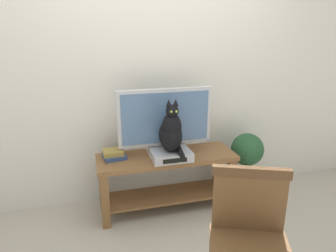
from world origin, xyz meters
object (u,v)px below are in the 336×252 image
Objects in this scene: tv_stand at (167,172)px; cat at (171,132)px; book_stack at (114,154)px; potted_plant at (246,160)px; media_box at (170,154)px; tv at (165,120)px; wooden_chair at (249,235)px.

cat reaches higher than tv_stand.
book_stack is 0.32× the size of potted_plant.
media_box and book_stack have the same top height.
tv is 2.44× the size of media_box.
book_stack is (-0.49, 0.13, -0.00)m from media_box.
cat is 0.94m from potted_plant.
media_box is 0.74× the size of cat.
tv is 0.55m from book_stack.
tv is 0.98m from potted_plant.
cat reaches higher than book_stack.
wooden_chair is (0.17, -1.22, 0.16)m from tv_stand.
cat is 0.56m from book_stack.
tv_stand is 3.61× the size of media_box.
cat reaches higher than media_box.
media_box is at bearing 93.89° from cat.
tv is 0.16m from cat.
wooden_chair is at bearing -82.43° from tv.
potted_plant is (0.83, 0.13, -0.42)m from cat.
media_box is 0.51m from book_stack.
tv_stand is 1.41× the size of wooden_chair.
cat is 0.53× the size of wooden_chair.
tv is 1.29× the size of potted_plant.
book_stack is 1.34m from potted_plant.
book_stack is at bearing 173.13° from tv_stand.
tv_stand is 0.85m from potted_plant.
tv_stand is 0.52m from book_stack.
tv_stand is 2.68× the size of cat.
potted_plant reaches higher than media_box.
potted_plant is at bearing 61.64° from wooden_chair.
media_box reaches higher than tv_stand.
tv reaches higher than tv_stand.
media_box is 0.39× the size of wooden_chair.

